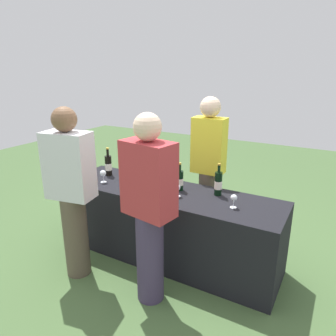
% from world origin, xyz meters
% --- Properties ---
extents(ground_plane, '(12.00, 12.00, 0.00)m').
position_xyz_m(ground_plane, '(0.00, 0.00, 0.00)').
color(ground_plane, '#476638').
extents(tasting_table, '(2.38, 0.69, 0.77)m').
position_xyz_m(tasting_table, '(0.00, 0.00, 0.39)').
color(tasting_table, black).
rests_on(tasting_table, ground_plane).
extents(wine_bottle_0, '(0.08, 0.08, 0.34)m').
position_xyz_m(wine_bottle_0, '(-0.86, 0.09, 0.90)').
color(wine_bottle_0, black).
rests_on(wine_bottle_0, tasting_table).
extents(wine_bottle_1, '(0.07, 0.07, 0.33)m').
position_xyz_m(wine_bottle_1, '(-0.37, 0.15, 0.89)').
color(wine_bottle_1, black).
rests_on(wine_bottle_1, tasting_table).
extents(wine_bottle_2, '(0.08, 0.08, 0.30)m').
position_xyz_m(wine_bottle_2, '(0.09, 0.08, 0.88)').
color(wine_bottle_2, black).
rests_on(wine_bottle_2, tasting_table).
extents(wine_bottle_3, '(0.07, 0.07, 0.33)m').
position_xyz_m(wine_bottle_3, '(0.49, 0.16, 0.90)').
color(wine_bottle_3, black).
rests_on(wine_bottle_3, tasting_table).
extents(wine_glass_0, '(0.07, 0.07, 0.14)m').
position_xyz_m(wine_glass_0, '(-0.75, -0.13, 0.88)').
color(wine_glass_0, silver).
rests_on(wine_glass_0, tasting_table).
extents(wine_glass_1, '(0.08, 0.08, 0.15)m').
position_xyz_m(wine_glass_1, '(-0.05, -0.05, 0.88)').
color(wine_glass_1, silver).
rests_on(wine_glass_1, tasting_table).
extents(wine_glass_2, '(0.07, 0.07, 0.13)m').
position_xyz_m(wine_glass_2, '(0.15, -0.08, 0.86)').
color(wine_glass_2, silver).
rests_on(wine_glass_2, tasting_table).
extents(wine_glass_3, '(0.06, 0.06, 0.13)m').
position_xyz_m(wine_glass_3, '(0.72, -0.06, 0.87)').
color(wine_glass_3, silver).
rests_on(wine_glass_3, tasting_table).
extents(server_pouring, '(0.37, 0.23, 1.70)m').
position_xyz_m(server_pouring, '(0.20, 0.59, 0.94)').
color(server_pouring, brown).
rests_on(server_pouring, ground_plane).
extents(guest_0, '(0.47, 0.31, 1.68)m').
position_xyz_m(guest_0, '(-0.65, -0.70, 0.90)').
color(guest_0, brown).
rests_on(guest_0, ground_plane).
extents(guest_1, '(0.47, 0.30, 1.68)m').
position_xyz_m(guest_1, '(0.19, -0.64, 0.90)').
color(guest_1, '#3F3351').
rests_on(guest_1, ground_plane).
extents(menu_board, '(0.53, 0.11, 0.74)m').
position_xyz_m(menu_board, '(-1.09, 0.99, 0.37)').
color(menu_board, white).
rests_on(menu_board, ground_plane).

